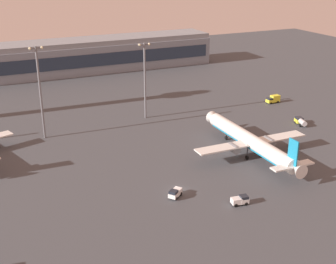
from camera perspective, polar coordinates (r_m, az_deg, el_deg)
ground_plane at (r=117.51m, az=1.35°, el=-7.28°), size 416.00×416.00×0.00m
terminal_building at (r=241.87m, az=-8.93°, el=9.51°), size 121.75×22.40×16.40m
airplane_near_gate at (r=137.56m, az=10.27°, el=-1.14°), size 36.23×46.63×11.99m
baggage_tractor at (r=112.05m, az=8.99°, el=-8.39°), size 4.38×2.54×2.25m
fuel_truck at (r=167.82m, az=16.21°, el=1.31°), size 3.79×6.64×2.35m
maintenance_van at (r=113.82m, az=0.90°, el=-7.61°), size 4.48×4.08×2.25m
catering_truck at (r=190.40m, az=13.00°, el=4.02°), size 5.70×2.50×3.05m
apron_light_east at (r=164.30m, az=-2.91°, el=6.95°), size 4.80×0.90×27.59m
apron_light_west at (r=150.23m, az=-15.69°, el=5.32°), size 4.80×0.90×30.10m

